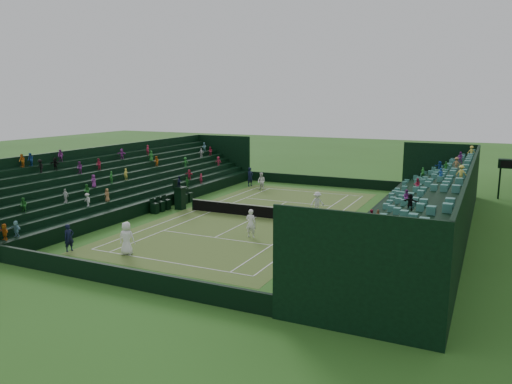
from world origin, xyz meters
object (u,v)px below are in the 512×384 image
at_px(tennis_net, 256,211).
at_px(player_far_east, 317,203).
at_px(player_near_east, 251,223).
at_px(player_far_west, 261,181).
at_px(umpire_chair, 180,195).
at_px(player_near_west, 127,238).

distance_m(tennis_net, player_far_east, 5.08).
distance_m(player_near_east, player_far_west, 17.27).
bearing_deg(tennis_net, player_far_east, 40.35).
bearing_deg(player_near_east, umpire_chair, -33.79).
height_order(player_near_west, player_far_east, player_near_west).
relative_size(player_near_east, player_far_west, 1.07).
bearing_deg(player_far_east, tennis_net, -175.72).
bearing_deg(player_far_west, player_near_west, -67.31).
distance_m(player_near_west, player_far_east, 16.45).
distance_m(umpire_chair, player_far_east, 11.33).
bearing_deg(tennis_net, player_near_west, -103.72).
bearing_deg(player_near_west, player_near_east, -140.85).
relative_size(tennis_net, umpire_chair, 4.17).
bearing_deg(player_near_west, umpire_chair, -83.95).
relative_size(umpire_chair, player_far_east, 1.58).
bearing_deg(player_near_east, tennis_net, -72.13).
xyz_separation_m(tennis_net, umpire_chair, (-6.95, -0.08, 0.67)).
distance_m(player_near_east, player_far_east, 8.71).
relative_size(tennis_net, player_near_west, 5.88).
relative_size(tennis_net, player_far_west, 6.49).
relative_size(umpire_chair, player_near_east, 1.46).
bearing_deg(tennis_net, umpire_chair, -179.37).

